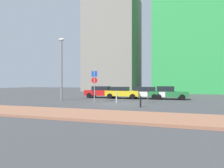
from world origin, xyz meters
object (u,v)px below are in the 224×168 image
at_px(parked_car_green, 167,93).
at_px(parking_meter, 148,94).
at_px(parked_car_yellow, 122,92).
at_px(parked_car_red, 102,92).
at_px(parking_sign_post, 94,82).
at_px(parked_car_white, 146,93).
at_px(street_lamp, 62,64).
at_px(traffic_bollard_near, 117,98).
at_px(traffic_bollard_mid, 140,102).

distance_m(parked_car_green, parking_meter, 5.16).
relative_size(parked_car_yellow, parking_meter, 3.09).
bearing_deg(parked_car_red, parking_sign_post, -77.73).
xyz_separation_m(parked_car_white, street_lamp, (-8.51, -4.78, 3.25)).
relative_size(parked_car_yellow, street_lamp, 0.61).
height_order(parking_sign_post, traffic_bollard_near, parking_sign_post).
xyz_separation_m(parked_car_yellow, traffic_bollard_mid, (3.39, -7.80, -0.33)).
height_order(parked_car_yellow, traffic_bollard_mid, parked_car_yellow).
bearing_deg(parked_car_yellow, parking_sign_post, -105.00).
distance_m(parking_sign_post, street_lamp, 4.82).
bearing_deg(parking_meter, parking_sign_post, -169.79).
bearing_deg(traffic_bollard_mid, traffic_bollard_near, 135.62).
height_order(parked_car_green, street_lamp, street_lamp).
distance_m(parked_car_red, parking_sign_post, 6.00).
relative_size(parking_sign_post, street_lamp, 0.46).
xyz_separation_m(parked_car_white, parking_sign_post, (-4.26, -5.74, 1.19)).
height_order(parked_car_yellow, parking_meter, parked_car_yellow).
bearing_deg(parking_sign_post, parked_car_yellow, 75.00).
distance_m(traffic_bollard_near, traffic_bollard_mid, 3.71).
bearing_deg(traffic_bollard_mid, parked_car_red, 126.75).
distance_m(parking_meter, street_lamp, 9.81).
bearing_deg(street_lamp, parked_car_yellow, 37.92).
relative_size(parked_car_yellow, parking_sign_post, 1.35).
height_order(parked_car_yellow, parked_car_green, parked_car_green).
xyz_separation_m(parked_car_white, traffic_bollard_near, (-2.07, -5.55, -0.27)).
bearing_deg(street_lamp, parking_meter, -0.28).
height_order(parking_sign_post, parking_meter, parking_sign_post).
relative_size(parked_car_white, street_lamp, 0.68).
xyz_separation_m(parking_meter, street_lamp, (-9.30, 0.05, 3.13)).
height_order(parked_car_red, parking_meter, parked_car_red).
height_order(parked_car_red, traffic_bollard_mid, parked_car_red).
relative_size(parked_car_green, street_lamp, 0.66).
height_order(parked_car_green, parking_meter, parked_car_green).
xyz_separation_m(parked_car_red, parked_car_white, (5.51, -0.01, -0.01)).
distance_m(parked_car_white, parked_car_green, 2.46).
relative_size(parked_car_green, traffic_bollard_mid, 5.20).
height_order(parked_car_white, parking_meter, parked_car_white).
height_order(parked_car_yellow, parked_car_white, parked_car_white).
distance_m(parked_car_green, traffic_bollard_mid, 8.41).
distance_m(parked_car_yellow, parking_sign_post, 5.71).
relative_size(parking_sign_post, traffic_bollard_mid, 3.57).
xyz_separation_m(parked_car_green, traffic_bollard_mid, (-1.88, -8.19, -0.33)).
bearing_deg(parking_sign_post, traffic_bollard_mid, -26.42).
relative_size(parked_car_yellow, traffic_bollard_mid, 4.81).
bearing_deg(traffic_bollard_near, parking_sign_post, -174.99).
height_order(parked_car_white, street_lamp, street_lamp).
bearing_deg(parked_car_green, street_lamp, -156.24).
bearing_deg(traffic_bollard_near, traffic_bollard_mid, -44.38).
height_order(parked_car_green, traffic_bollard_mid, parked_car_green).
distance_m(parked_car_red, parking_meter, 7.94).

